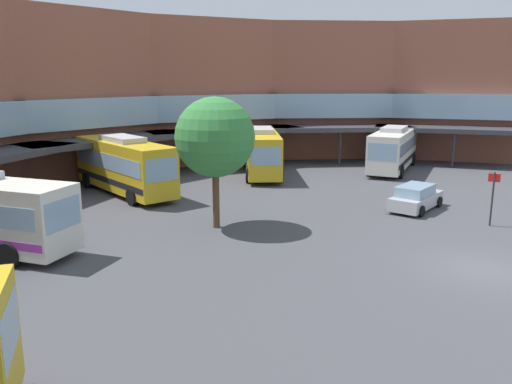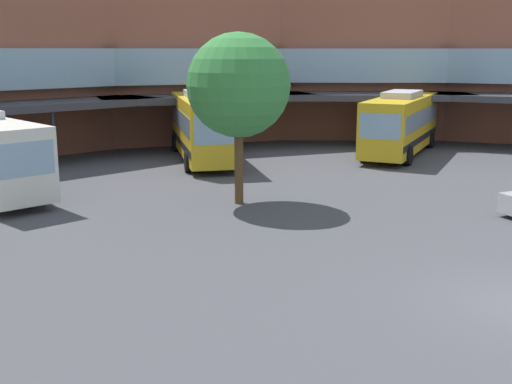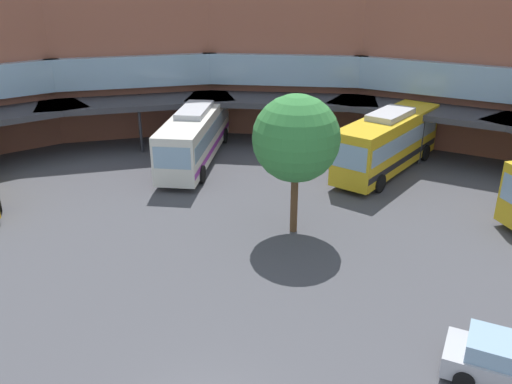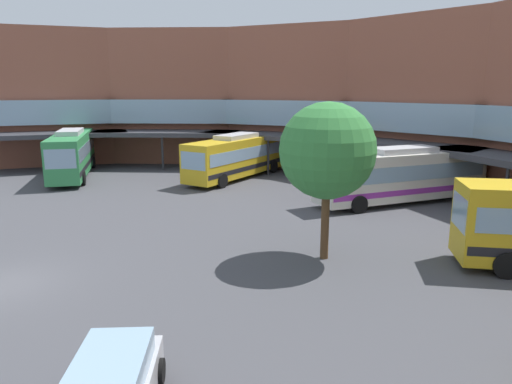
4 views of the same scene
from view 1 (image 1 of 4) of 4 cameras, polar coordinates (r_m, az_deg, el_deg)
The scene contains 8 objects.
ground_plane at distance 23.98m, azimuth 23.47°, elevation -7.75°, with size 114.90×114.90×0.00m, color #47474C.
station_building at distance 28.11m, azimuth -16.82°, elevation 8.62°, with size 71.37×41.32×12.91m.
bus_0 at distance 45.82m, azimuth 14.82°, elevation 4.64°, with size 10.18×3.39×3.74m.
bus_2 at distance 36.59m, azimuth -14.29°, elevation 2.92°, with size 7.42×10.23×3.96m.
bus_5 at distance 42.62m, azimuth 0.63°, elevation 4.54°, with size 10.62×6.33×3.81m.
parked_car at distance 32.77m, azimuth 17.13°, elevation -0.61°, with size 4.74×3.11×1.53m.
plaza_tree at distance 26.99m, azimuth -4.52°, elevation 5.98°, with size 4.16×4.16×6.92m.
stop_sign_post at distance 30.43m, azimuth 24.55°, elevation -0.17°, with size 0.13×0.60×2.94m.
Camera 1 is at (-22.55, 1.92, 7.92)m, focal length 36.45 mm.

